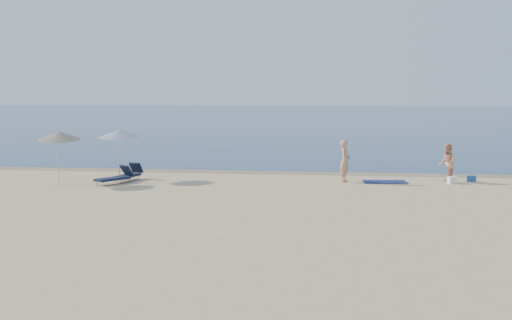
% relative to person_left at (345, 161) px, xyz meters
% --- Properties ---
extents(ground, '(160.00, 160.00, 0.00)m').
position_rel_person_left_xyz_m(ground, '(-1.60, -16.29, -0.98)').
color(ground, '#C8B285').
rests_on(ground, ground).
extents(sea, '(240.00, 160.00, 0.01)m').
position_rel_person_left_xyz_m(sea, '(-1.60, 83.71, -0.98)').
color(sea, navy).
rests_on(sea, ground).
extents(wet_sand_strip, '(240.00, 1.60, 0.00)m').
position_rel_person_left_xyz_m(wet_sand_strip, '(-1.60, 3.11, -0.98)').
color(wet_sand_strip, '#847254').
rests_on(wet_sand_strip, ground).
extents(person_left, '(0.60, 0.79, 1.96)m').
position_rel_person_left_xyz_m(person_left, '(0.00, 0.00, 0.00)').
color(person_left, tan).
rests_on(person_left, ground).
extents(person_right, '(0.72, 0.90, 1.77)m').
position_rel_person_left_xyz_m(person_right, '(4.68, 0.57, -0.09)').
color(person_right, tan).
rests_on(person_right, ground).
extents(beach_towel, '(2.07, 1.28, 0.03)m').
position_rel_person_left_xyz_m(beach_towel, '(1.84, 0.20, -0.97)').
color(beach_towel, '#0F1C4F').
rests_on(beach_towel, ground).
extents(white_bag, '(0.44, 0.41, 0.32)m').
position_rel_person_left_xyz_m(white_bag, '(4.85, 0.13, -0.82)').
color(white_bag, white).
rests_on(white_bag, ground).
extents(blue_cooler, '(0.44, 0.33, 0.29)m').
position_rel_person_left_xyz_m(blue_cooler, '(5.84, 0.88, -0.84)').
color(blue_cooler, '#1D4CA2').
rests_on(blue_cooler, ground).
extents(umbrella_near, '(2.10, 2.12, 2.52)m').
position_rel_person_left_xyz_m(umbrella_near, '(-10.58, -0.50, 1.22)').
color(umbrella_near, silver).
rests_on(umbrella_near, ground).
extents(umbrella_far, '(2.21, 2.23, 2.51)m').
position_rel_person_left_xyz_m(umbrella_far, '(-12.77, -2.27, 1.21)').
color(umbrella_far, silver).
rests_on(umbrella_far, ground).
extents(lounger_left, '(1.00, 1.90, 0.80)m').
position_rel_person_left_xyz_m(lounger_left, '(-10.08, -0.79, -0.69)').
color(lounger_left, '#121933').
rests_on(lounger_left, ground).
extents(lounger_right, '(1.50, 1.88, 0.81)m').
position_rel_person_left_xyz_m(lounger_right, '(-10.36, -1.90, -0.69)').
color(lounger_right, '#131B34').
rests_on(lounger_right, ground).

